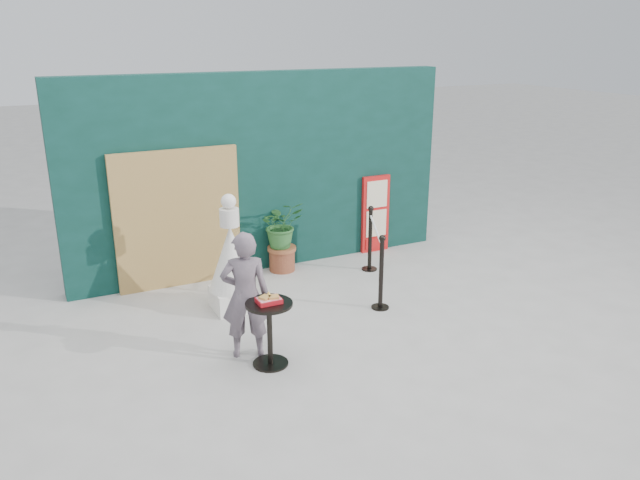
{
  "coord_description": "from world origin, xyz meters",
  "views": [
    {
      "loc": [
        -3.36,
        -5.6,
        3.53
      ],
      "look_at": [
        0.0,
        1.2,
        1.0
      ],
      "focal_mm": 35.0,
      "sensor_mm": 36.0,
      "label": 1
    }
  ],
  "objects": [
    {
      "name": "menu_board",
      "position": [
        1.9,
        2.95,
        0.65
      ],
      "size": [
        0.5,
        0.07,
        1.3
      ],
      "color": "red",
      "rests_on": "ground"
    },
    {
      "name": "cafe_table",
      "position": [
        -1.12,
        0.19,
        0.5
      ],
      "size": [
        0.52,
        0.52,
        0.75
      ],
      "color": "black",
      "rests_on": "ground"
    },
    {
      "name": "stanchion_barrier",
      "position": [
        1.07,
        1.58,
        0.49
      ],
      "size": [
        0.84,
        1.54,
        1.03
      ],
      "color": "black",
      "rests_on": "ground"
    },
    {
      "name": "back_wall",
      "position": [
        0.0,
        3.15,
        1.5
      ],
      "size": [
        6.0,
        0.3,
        3.0
      ],
      "primitive_type": "cube",
      "color": "#0A2D26",
      "rests_on": "ground"
    },
    {
      "name": "woman",
      "position": [
        -1.27,
        0.51,
        0.74
      ],
      "size": [
        0.62,
        0.5,
        1.49
      ],
      "primitive_type": "imported",
      "rotation": [
        0.0,
        0.0,
        2.84
      ],
      "color": "slate",
      "rests_on": "ground"
    },
    {
      "name": "food_basket",
      "position": [
        -1.11,
        0.19,
        0.79
      ],
      "size": [
        0.26,
        0.19,
        0.11
      ],
      "color": "#B4131C",
      "rests_on": "cafe_table"
    },
    {
      "name": "planter",
      "position": [
        0.14,
        2.81,
        0.65
      ],
      "size": [
        0.66,
        0.57,
        1.12
      ],
      "color": "brown",
      "rests_on": "ground"
    },
    {
      "name": "statue",
      "position": [
        -1.01,
        1.79,
        0.65
      ],
      "size": [
        0.62,
        0.62,
        1.59
      ],
      "color": "white",
      "rests_on": "ground"
    },
    {
      "name": "ground",
      "position": [
        0.0,
        0.0,
        0.0
      ],
      "size": [
        60.0,
        60.0,
        0.0
      ],
      "primitive_type": "plane",
      "color": "#ADAAA5",
      "rests_on": "ground"
    },
    {
      "name": "bamboo_fence",
      "position": [
        -1.4,
        2.94,
        1.0
      ],
      "size": [
        1.8,
        0.08,
        2.0
      ],
      "primitive_type": "cube",
      "color": "tan",
      "rests_on": "ground"
    }
  ]
}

